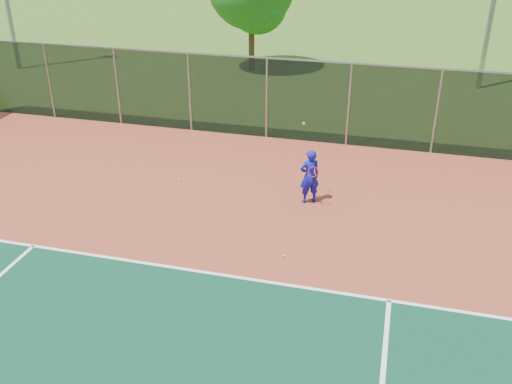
% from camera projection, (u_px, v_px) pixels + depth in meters
% --- Properties ---
extents(ground, '(120.00, 120.00, 0.00)m').
position_uv_depth(ground, '(271.00, 383.00, 10.54)').
color(ground, '#325418').
rests_on(ground, ground).
extents(court_apron, '(30.00, 20.00, 0.02)m').
position_uv_depth(court_apron, '(292.00, 315.00, 12.26)').
color(court_apron, '#943D25').
rests_on(court_apron, ground).
extents(fence_back, '(30.00, 0.06, 3.03)m').
position_uv_depth(fence_back, '(349.00, 104.00, 20.19)').
color(fence_back, black).
rests_on(fence_back, court_apron).
extents(tennis_player, '(0.72, 0.74, 2.43)m').
position_uv_depth(tennis_player, '(310.00, 176.00, 16.51)').
color(tennis_player, '#1112A5').
rests_on(tennis_player, court_apron).
extents(practice_ball_1, '(0.07, 0.07, 0.07)m').
position_uv_depth(practice_ball_1, '(284.00, 256.00, 14.23)').
color(practice_ball_1, '#D8EF1B').
rests_on(practice_ball_1, court_apron).
extents(practice_ball_3, '(0.07, 0.07, 0.07)m').
position_uv_depth(practice_ball_3, '(303.00, 169.00, 18.85)').
color(practice_ball_3, '#D8EF1B').
rests_on(practice_ball_3, court_apron).
extents(practice_ball_4, '(0.07, 0.07, 0.07)m').
position_uv_depth(practice_ball_4, '(180.00, 179.00, 18.19)').
color(practice_ball_4, '#D8EF1B').
rests_on(practice_ball_4, court_apron).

